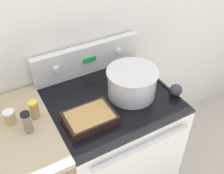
% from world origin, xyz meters
% --- Properties ---
extents(kitchen_wall, '(8.00, 0.05, 2.50)m').
position_xyz_m(kitchen_wall, '(0.00, 0.70, 1.25)').
color(kitchen_wall, silver).
rests_on(kitchen_wall, ground_plane).
extents(stove_range, '(0.73, 0.69, 0.90)m').
position_xyz_m(stove_range, '(0.00, 0.33, 0.45)').
color(stove_range, silver).
rests_on(stove_range, ground_plane).
extents(control_panel, '(0.73, 0.07, 0.20)m').
position_xyz_m(control_panel, '(0.00, 0.64, 1.00)').
color(control_panel, silver).
rests_on(control_panel, stove_range).
extents(mixing_bowl, '(0.30, 0.30, 0.17)m').
position_xyz_m(mixing_bowl, '(0.13, 0.30, 1.00)').
color(mixing_bowl, silver).
rests_on(mixing_bowl, stove_range).
extents(casserole_dish, '(0.27, 0.19, 0.05)m').
position_xyz_m(casserole_dish, '(-0.19, 0.21, 0.93)').
color(casserole_dish, black).
rests_on(casserole_dish, stove_range).
extents(ladle, '(0.07, 0.29, 0.07)m').
position_xyz_m(ladle, '(0.35, 0.17, 0.94)').
color(ladle, '#333338').
rests_on(ladle, stove_range).
extents(spice_jar_yellow_cap, '(0.05, 0.05, 0.11)m').
position_xyz_m(spice_jar_yellow_cap, '(-0.44, 0.38, 0.97)').
color(spice_jar_yellow_cap, tan).
rests_on(spice_jar_yellow_cap, side_counter).
extents(spice_jar_black_cap, '(0.05, 0.05, 0.12)m').
position_xyz_m(spice_jar_black_cap, '(-0.49, 0.30, 0.98)').
color(spice_jar_black_cap, gray).
rests_on(spice_jar_black_cap, side_counter).
extents(spice_jar_white_cap, '(0.06, 0.06, 0.08)m').
position_xyz_m(spice_jar_white_cap, '(-0.56, 0.40, 0.96)').
color(spice_jar_white_cap, tan).
rests_on(spice_jar_white_cap, side_counter).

